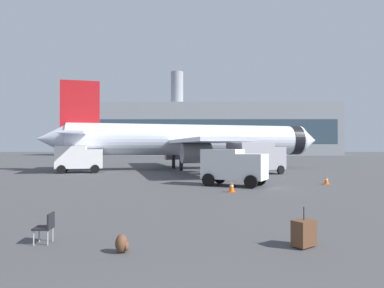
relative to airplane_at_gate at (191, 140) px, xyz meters
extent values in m
cylinder|color=silver|center=(0.23, 0.06, 0.04)|extent=(30.02, 11.04, 3.80)
cone|color=silver|center=(15.93, 4.03, 0.04)|extent=(3.21, 4.09, 3.61)
cone|color=silver|center=(-15.87, -4.01, 0.04)|extent=(3.94, 4.10, 3.42)
cylinder|color=black|center=(13.80, 3.49, 0.04)|extent=(2.31, 4.10, 3.88)
cube|color=silver|center=(-2.70, 7.57, -0.26)|extent=(8.58, 16.69, 0.36)
cube|color=silver|center=(1.22, -7.94, -0.26)|extent=(8.58, 16.69, 0.36)
cylinder|color=gray|center=(-2.09, 5.14, -1.56)|extent=(3.64, 2.92, 2.20)
cylinder|color=gray|center=(0.61, -5.52, -1.56)|extent=(3.64, 2.92, 2.20)
cube|color=red|center=(-12.86, -3.25, 3.64)|extent=(4.35, 1.43, 6.40)
cube|color=silver|center=(-14.13, -0.27, 0.64)|extent=(3.99, 6.45, 0.24)
cube|color=silver|center=(-12.56, -6.48, 0.64)|extent=(3.99, 6.45, 0.24)
cylinder|color=black|center=(11.86, 3.00, -2.76)|extent=(0.36, 0.36, 1.80)
cylinder|color=black|center=(-2.30, 1.89, -2.76)|extent=(0.44, 0.44, 1.80)
cylinder|color=black|center=(-1.12, -2.76, -2.76)|extent=(0.44, 0.44, 1.80)
cube|color=white|center=(-10.47, -5.64, -2.14)|extent=(2.15, 2.53, 2.04)
cube|color=#1E232D|center=(-9.77, -5.47, -1.66)|extent=(0.54, 1.94, 0.84)
cube|color=white|center=(-12.80, -6.20, -1.96)|extent=(3.55, 2.87, 2.40)
cylinder|color=black|center=(-10.62, -4.49, -3.21)|extent=(0.93, 0.43, 0.90)
cylinder|color=black|center=(-10.08, -6.73, -3.21)|extent=(0.93, 0.43, 0.90)
cylinder|color=black|center=(-13.89, -5.28, -3.21)|extent=(0.93, 0.43, 0.90)
cylinder|color=black|center=(-13.35, -7.52, -3.21)|extent=(0.93, 0.43, 0.90)
cube|color=gray|center=(8.56, -6.93, -2.01)|extent=(2.71, 2.93, 2.29)
cube|color=#1E232D|center=(9.16, -6.54, -1.47)|extent=(1.24, 1.86, 0.95)
cube|color=gray|center=(6.04, -8.56, -1.81)|extent=(4.93, 4.36, 2.70)
cylinder|color=black|center=(7.83, -5.91, -3.21)|extent=(0.88, 0.67, 0.90)
cylinder|color=black|center=(9.18, -8.01, -3.21)|extent=(0.88, 0.67, 0.90)
cylinder|color=black|center=(4.30, -8.19, -3.21)|extent=(0.88, 0.67, 0.90)
cylinder|color=black|center=(5.66, -10.29, -3.21)|extent=(0.88, 0.67, 0.90)
cube|color=white|center=(4.42, -19.04, -2.27)|extent=(2.47, 2.58, 1.78)
cube|color=#1E232D|center=(5.08, -19.37, -1.85)|extent=(0.88, 1.64, 0.74)
cube|color=white|center=(2.45, -18.05, -2.11)|extent=(3.26, 2.97, 2.10)
cylinder|color=black|center=(5.08, -18.20, -3.21)|extent=(0.90, 0.60, 0.90)
cylinder|color=black|center=(4.14, -20.07, -3.21)|extent=(0.90, 0.60, 0.90)
cylinder|color=black|center=(2.33, -16.81, -3.21)|extent=(0.90, 0.60, 0.90)
cylinder|color=black|center=(1.39, -18.69, -3.21)|extent=(0.90, 0.60, 0.90)
cube|color=#F2590C|center=(2.67, -21.83, -3.64)|extent=(0.44, 0.44, 0.04)
cone|color=#F2590C|center=(2.67, -21.83, -3.30)|extent=(0.36, 0.36, 0.63)
cylinder|color=white|center=(2.67, -21.83, -3.27)|extent=(0.23, 0.23, 0.10)
cube|color=#F2590C|center=(10.16, -17.40, -3.64)|extent=(0.44, 0.44, 0.04)
cone|color=#F2590C|center=(10.16, -17.40, -3.33)|extent=(0.36, 0.36, 0.57)
cylinder|color=white|center=(10.16, -17.40, -3.30)|extent=(0.23, 0.23, 0.10)
cube|color=brown|center=(3.40, -33.23, -3.27)|extent=(0.75, 0.70, 0.70)
cylinder|color=black|center=(3.40, -33.23, -2.74)|extent=(0.02, 0.02, 0.36)
cylinder|color=black|center=(3.58, -33.09, -3.62)|extent=(0.07, 0.08, 0.08)
cylinder|color=black|center=(3.22, -33.36, -3.62)|extent=(0.07, 0.08, 0.08)
ellipsoid|color=brown|center=(-1.50, -33.76, -3.42)|extent=(0.32, 0.40, 0.48)
ellipsoid|color=brown|center=(-1.36, -33.76, -3.49)|extent=(0.12, 0.28, 0.24)
cube|color=black|center=(-3.90, -32.92, -3.22)|extent=(0.50, 0.50, 0.06)
cube|color=black|center=(-3.69, -32.91, -3.00)|extent=(0.07, 0.48, 0.40)
cylinder|color=#999EA5|center=(-4.09, -33.12, -3.44)|extent=(0.04, 0.04, 0.44)
cylinder|color=#999EA5|center=(-4.10, -32.74, -3.44)|extent=(0.04, 0.04, 0.44)
cylinder|color=#999EA5|center=(-3.70, -33.10, -3.44)|extent=(0.04, 0.04, 0.44)
cylinder|color=#999EA5|center=(-3.72, -32.72, -3.44)|extent=(0.04, 0.04, 0.44)
cube|color=gray|center=(4.31, 79.00, 5.24)|extent=(90.78, 20.11, 17.79)
cube|color=#334756|center=(4.31, 68.90, 4.35)|extent=(86.24, 0.10, 8.01)
cylinder|color=gray|center=(-5.74, 79.00, 20.13)|extent=(4.40, 4.40, 12.00)
camera|label=1|loc=(0.39, -42.58, -0.93)|focal=31.83mm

